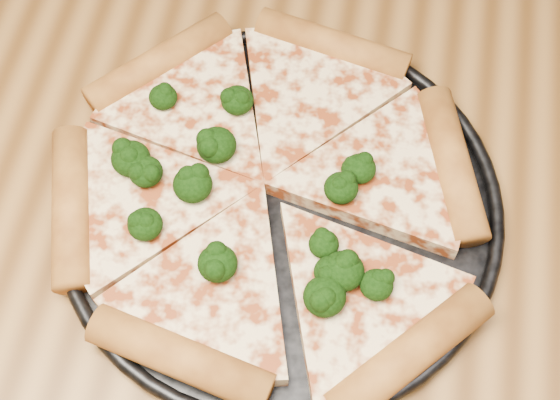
# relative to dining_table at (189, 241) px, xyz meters

# --- Properties ---
(dining_table) EXTENTS (1.20, 0.90, 0.75)m
(dining_table) POSITION_rel_dining_table_xyz_m (0.00, 0.00, 0.00)
(dining_table) COLOR #8F5E2C
(dining_table) RESTS_ON ground
(pizza_pan) EXTENTS (0.34, 0.34, 0.02)m
(pizza_pan) POSITION_rel_dining_table_xyz_m (0.08, -0.00, 0.10)
(pizza_pan) COLOR black
(pizza_pan) RESTS_ON dining_table
(pizza) EXTENTS (0.35, 0.34, 0.03)m
(pizza) POSITION_rel_dining_table_xyz_m (0.07, 0.00, 0.11)
(pizza) COLOR #FBD79A
(pizza) RESTS_ON pizza_pan
(broccoli_florets) EXTENTS (0.22, 0.18, 0.02)m
(broccoli_florets) POSITION_rel_dining_table_xyz_m (0.07, -0.02, 0.12)
(broccoli_florets) COLOR black
(broccoli_florets) RESTS_ON pizza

